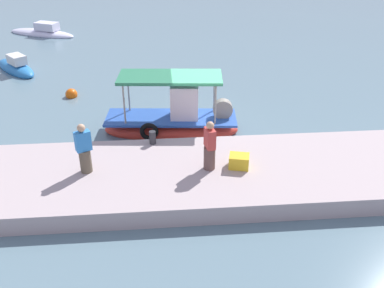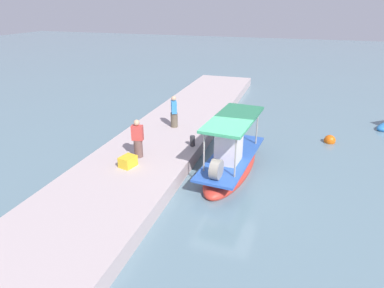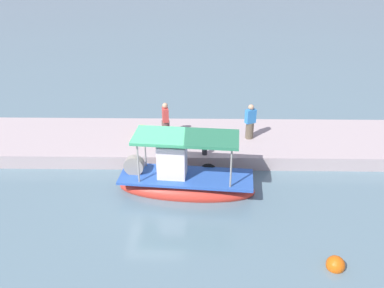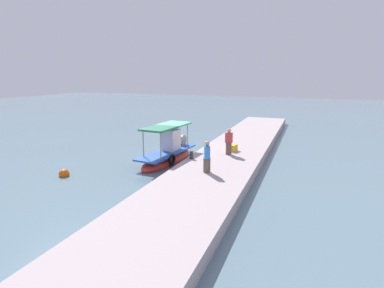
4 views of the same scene
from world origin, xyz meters
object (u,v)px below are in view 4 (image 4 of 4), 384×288
object	(u,v)px
fisherman_near_bollard	(207,158)
mooring_bollard	(191,155)
main_fishing_boat	(168,154)
fisherman_by_crate	(229,143)
cargo_crate	(232,148)
marker_buoy	(64,174)

from	to	relation	value
fisherman_near_bollard	mooring_bollard	world-z (taller)	fisherman_near_bollard
main_fishing_boat	fisherman_by_crate	world-z (taller)	main_fishing_boat
cargo_crate	marker_buoy	bearing A→B (deg)	129.79
fisherman_near_bollard	cargo_crate	world-z (taller)	fisherman_near_bollard
fisherman_by_crate	mooring_bollard	size ratio (longest dim) A/B	3.48
main_fishing_boat	fisherman_by_crate	distance (m)	4.14
fisherman_near_bollard	fisherman_by_crate	bearing A→B (deg)	-2.18
main_fishing_boat	mooring_bollard	world-z (taller)	main_fishing_boat
mooring_bollard	cargo_crate	xyz separation A→B (m)	(2.85, -1.89, -0.03)
fisherman_by_crate	fisherman_near_bollard	bearing A→B (deg)	177.82
main_fishing_boat	fisherman_by_crate	bearing A→B (deg)	-75.60
fisherman_by_crate	cargo_crate	bearing A→B (deg)	-0.18
main_fishing_boat	fisherman_by_crate	xyz separation A→B (m)	(1.00, -3.91, 0.91)
fisherman_near_bollard	mooring_bollard	size ratio (longest dim) A/B	3.48
fisherman_near_bollard	marker_buoy	size ratio (longest dim) A/B	2.90
fisherman_near_bollard	marker_buoy	bearing A→B (deg)	102.90
main_fishing_boat	marker_buoy	xyz separation A→B (m)	(-4.87, 4.33, -0.38)
main_fishing_boat	marker_buoy	distance (m)	6.53
main_fishing_boat	fisherman_near_bollard	distance (m)	4.91
cargo_crate	main_fishing_boat	bearing A→B (deg)	117.01
main_fishing_boat	mooring_bollard	distance (m)	2.24
mooring_bollard	main_fishing_boat	bearing A→B (deg)	67.18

